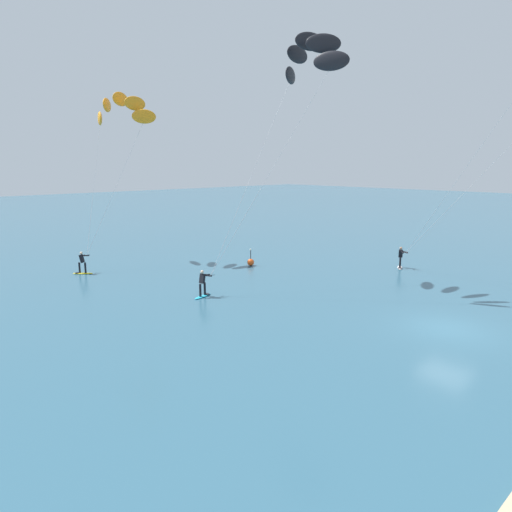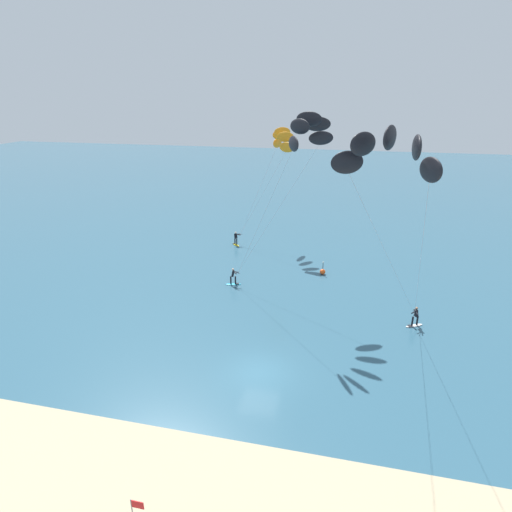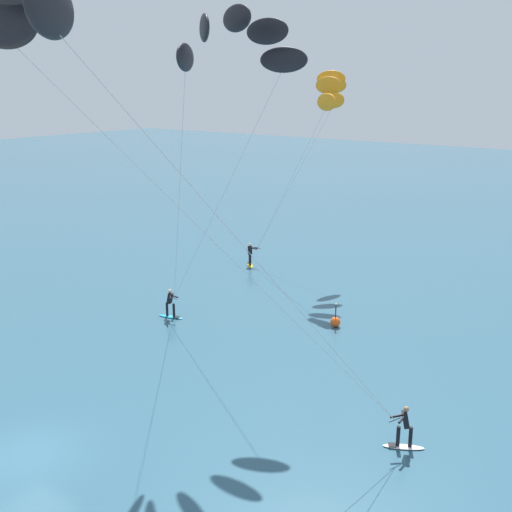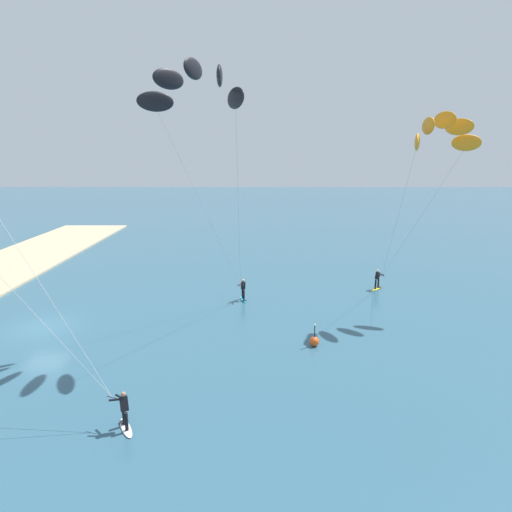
# 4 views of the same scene
# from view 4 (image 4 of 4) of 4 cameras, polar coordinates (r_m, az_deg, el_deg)

# --- Properties ---
(ground_plane) EXTENTS (240.00, 240.00, 0.00)m
(ground_plane) POSITION_cam_4_polar(r_m,az_deg,el_deg) (31.76, -26.19, -8.39)
(ground_plane) COLOR #2D566B
(kitesurfer_mid_water) EXTENTS (9.45, 6.20, 15.96)m
(kitesurfer_mid_water) POSITION_cam_4_polar(r_m,az_deg,el_deg) (25.55, -7.86, 20.19)
(kitesurfer_mid_water) COLOR #23ADD1
(kitesurfer_mid_water) RESTS_ON ground
(kitesurfer_far_out) EXTENTS (7.50, 5.83, 13.66)m
(kitesurfer_far_out) POSITION_cam_4_polar(r_m,az_deg,el_deg) (32.11, 23.02, 13.96)
(kitesurfer_far_out) COLOR yellow
(kitesurfer_far_out) RESTS_ON ground
(marker_buoy) EXTENTS (0.56, 0.56, 1.38)m
(marker_buoy) POSITION_cam_4_polar(r_m,az_deg,el_deg) (26.13, 7.65, -11.00)
(marker_buoy) COLOR #EA5119
(marker_buoy) RESTS_ON ground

